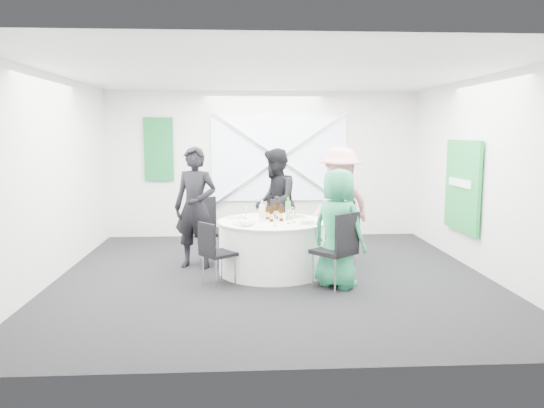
{
  "coord_description": "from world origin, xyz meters",
  "views": [
    {
      "loc": [
        -0.44,
        -7.27,
        2.01
      ],
      "look_at": [
        0.0,
        0.2,
        1.0
      ],
      "focal_mm": 35.0,
      "sensor_mm": 36.0,
      "label": 1
    }
  ],
  "objects": [
    {
      "name": "beer_bottle_c",
      "position": [
        0.13,
        0.15,
        0.86
      ],
      "size": [
        0.06,
        0.06,
        0.26
      ],
      "color": "#3A210A",
      "rests_on": "banquet_table"
    },
    {
      "name": "plate_front_left",
      "position": [
        -0.44,
        -0.07,
        0.77
      ],
      "size": [
        0.26,
        0.26,
        0.01
      ],
      "color": "silver",
      "rests_on": "banquet_table"
    },
    {
      "name": "wine_glass_e",
      "position": [
        0.3,
        0.36,
        0.88
      ],
      "size": [
        0.07,
        0.07,
        0.17
      ],
      "color": "white",
      "rests_on": "banquet_table"
    },
    {
      "name": "wine_glass_c",
      "position": [
        -0.37,
        0.39,
        0.88
      ],
      "size": [
        0.07,
        0.07,
        0.17
      ],
      "color": "white",
      "rests_on": "banquet_table"
    },
    {
      "name": "fork_a",
      "position": [
        0.34,
        -0.26,
        0.76
      ],
      "size": [
        0.1,
        0.13,
        0.01
      ],
      "primitive_type": "cube",
      "rotation": [
        0.0,
        0.0,
        -0.63
      ],
      "color": "silver",
      "rests_on": "banquet_table"
    },
    {
      "name": "person_man_back_left",
      "position": [
        -1.12,
        0.57,
        0.91
      ],
      "size": [
        0.76,
        0.62,
        1.81
      ],
      "primitive_type": "imported",
      "rotation": [
        0.0,
        0.0,
        -0.32
      ],
      "color": "black",
      "rests_on": "floor"
    },
    {
      "name": "fork_c",
      "position": [
        0.15,
        0.76,
        0.76
      ],
      "size": [
        0.15,
        0.02,
        0.01
      ],
      "primitive_type": "cube",
      "rotation": [
        0.0,
        0.0,
        1.61
      ],
      "color": "silver",
      "rests_on": "banquet_table"
    },
    {
      "name": "plate_back",
      "position": [
        0.02,
        0.72,
        0.77
      ],
      "size": [
        0.29,
        0.29,
        0.01
      ],
      "color": "silver",
      "rests_on": "banquet_table"
    },
    {
      "name": "green_water_bottle",
      "position": [
        0.24,
        0.27,
        0.89
      ],
      "size": [
        0.08,
        0.08,
        0.33
      ],
      "color": "green",
      "rests_on": "banquet_table"
    },
    {
      "name": "wall_back",
      "position": [
        0.0,
        3.0,
        1.4
      ],
      "size": [
        6.0,
        0.0,
        6.0
      ],
      "primitive_type": "plane",
      "rotation": [
        1.57,
        0.0,
        0.0
      ],
      "color": "silver",
      "rests_on": "floor"
    },
    {
      "name": "floor",
      "position": [
        0.0,
        0.0,
        0.0
      ],
      "size": [
        6.0,
        6.0,
        0.0
      ],
      "primitive_type": "plane",
      "color": "black",
      "rests_on": "ground"
    },
    {
      "name": "wine_glass_b",
      "position": [
        0.02,
        -0.2,
        0.88
      ],
      "size": [
        0.07,
        0.07,
        0.17
      ],
      "color": "white",
      "rests_on": "banquet_table"
    },
    {
      "name": "chair_back_left",
      "position": [
        -0.88,
        0.85,
        0.6
      ],
      "size": [
        0.64,
        0.64,
        1.01
      ],
      "rotation": [
        0.0,
        0.0,
        0.94
      ],
      "color": "black",
      "rests_on": "floor"
    },
    {
      "name": "wall_right",
      "position": [
        3.0,
        0.0,
        1.4
      ],
      "size": [
        0.0,
        6.0,
        6.0
      ],
      "primitive_type": "plane",
      "rotation": [
        1.57,
        0.0,
        -1.57
      ],
      "color": "silver",
      "rests_on": "floor"
    },
    {
      "name": "beer_bottle_a",
      "position": [
        -0.06,
        0.31,
        0.85
      ],
      "size": [
        0.06,
        0.06,
        0.24
      ],
      "color": "#3A210A",
      "rests_on": "banquet_table"
    },
    {
      "name": "beer_bottle_b",
      "position": [
        0.07,
        0.34,
        0.87
      ],
      "size": [
        0.06,
        0.06,
        0.27
      ],
      "color": "#3A210A",
      "rests_on": "banquet_table"
    },
    {
      "name": "banquet_table",
      "position": [
        0.0,
        0.2,
        0.38
      ],
      "size": [
        1.56,
        1.56,
        0.76
      ],
      "color": "white",
      "rests_on": "floor"
    },
    {
      "name": "green_sign",
      "position": [
        2.94,
        0.6,
        1.2
      ],
      "size": [
        0.05,
        1.2,
        1.4
      ],
      "primitive_type": "cube",
      "color": "#198E37",
      "rests_on": "wall_right"
    },
    {
      "name": "window_brace_b",
      "position": [
        0.3,
        2.92,
        1.5
      ],
      "size": [
        2.63,
        0.05,
        1.84
      ],
      "primitive_type": "cube",
      "rotation": [
        0.0,
        -0.97,
        0.0
      ],
      "color": "silver",
      "rests_on": "window_panel"
    },
    {
      "name": "plate_front_right",
      "position": [
        0.48,
        -0.09,
        0.78
      ],
      "size": [
        0.28,
        0.28,
        0.04
      ],
      "color": "silver",
      "rests_on": "banquet_table"
    },
    {
      "name": "wine_glass_a",
      "position": [
        0.3,
        0.01,
        0.88
      ],
      "size": [
        0.07,
        0.07,
        0.17
      ],
      "color": "white",
      "rests_on": "banquet_table"
    },
    {
      "name": "window_panel",
      "position": [
        0.3,
        2.96,
        1.5
      ],
      "size": [
        2.6,
        0.03,
        1.6
      ],
      "primitive_type": "cube",
      "color": "white",
      "rests_on": "wall_back"
    },
    {
      "name": "person_woman_green",
      "position": [
        0.81,
        -0.56,
        0.78
      ],
      "size": [
        0.89,
        0.88,
        1.55
      ],
      "primitive_type": "imported",
      "rotation": [
        0.0,
        0.0,
        2.39
      ],
      "color": "#258959",
      "rests_on": "floor"
    },
    {
      "name": "fork_b",
      "position": [
        0.56,
        0.33,
        0.76
      ],
      "size": [
        0.09,
        0.14,
        0.01
      ],
      "primitive_type": "cube",
      "rotation": [
        0.0,
        0.0,
        0.53
      ],
      "color": "silver",
      "rests_on": "banquet_table"
    },
    {
      "name": "beer_bottle_d",
      "position": [
        -0.01,
        0.11,
        0.86
      ],
      "size": [
        0.06,
        0.06,
        0.25
      ],
      "color": "#3A210A",
      "rests_on": "banquet_table"
    },
    {
      "name": "clear_water_bottle",
      "position": [
        -0.15,
        0.11,
        0.88
      ],
      "size": [
        0.08,
        0.08,
        0.31
      ],
      "color": "silver",
      "rests_on": "banquet_table"
    },
    {
      "name": "wine_glass_d",
      "position": [
        0.22,
        -0.05,
        0.88
      ],
      "size": [
        0.07,
        0.07,
        0.17
      ],
      "color": "white",
      "rests_on": "banquet_table"
    },
    {
      "name": "green_banner",
      "position": [
        -2.0,
        2.95,
        1.7
      ],
      "size": [
        0.55,
        0.04,
        1.2
      ],
      "primitive_type": "cube",
      "color": "#166F35",
      "rests_on": "wall_back"
    },
    {
      "name": "wall_front",
      "position": [
        0.0,
        -3.0,
        1.4
      ],
      "size": [
        6.0,
        0.0,
        6.0
      ],
      "primitive_type": "plane",
      "rotation": [
        -1.57,
        0.0,
        0.0
      ],
      "color": "silver",
      "rests_on": "floor"
    },
    {
      "name": "knife_b",
      "position": [
        0.38,
        0.63,
        0.76
      ],
      "size": [
        0.09,
        0.14,
        0.01
      ],
      "primitive_type": "cube",
      "rotation": [
        0.0,
        0.0,
        0.56
      ],
      "color": "silver",
      "rests_on": "banquet_table"
    },
    {
      "name": "ceiling",
      "position": [
        0.0,
        0.0,
        2.8
      ],
      "size": [
        6.0,
        6.0,
        0.0
      ],
      "primitive_type": "plane",
      "rotation": [
        3.14,
        0.0,
        0.0
      ],
      "color": "silver",
      "rests_on": "wall_back"
    },
    {
      "name": "person_woman_pink",
      "position": [
        1.1,
        0.84,
        0.9
      ],
      "size": [
        1.27,
        1.05,
        1.79
      ],
      "primitive_type": "imported",
      "rotation": [
        0.0,
        0.0,
        -2.61
      ],
      "color": "pink",
      "rests_on": "floor"
    },
    {
      "name": "napkin",
      "position": [
        -0.36,
        -0.21,
        0.8
      ],
      "size": [
        0.22,
        0.22,
        0.05
      ],
      "primitive_type": "cube",
      "rotation": [
        0.0,
        0.0,
        0.8
      ],
      "color": "white",
      "rests_on": "plate_front_left"
    },
    {
      "name": "chair_back_right",
      "position": [
        1.07,
        0.73,
        0.58
      ],
      "size": [
        0.61,
        0.6,
        0.99
      ],
      "rotation": [
        0.0,
        0.0,
        -1.11
      ],
      "color": "black",
      "rests_on": "floor"
    },
    {
      "name": "knife_a",
      "position": [
        0.53,
        -0.01,
        0.76
      ],
      "size": [
        0.11,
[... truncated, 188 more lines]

